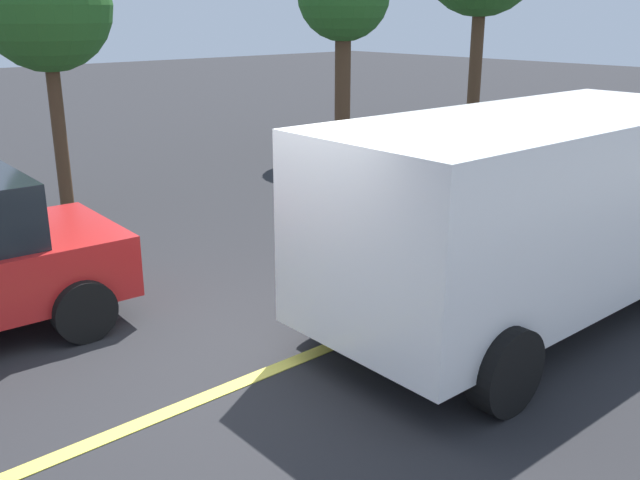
# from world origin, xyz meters

# --- Properties ---
(ground_plane) EXTENTS (80.00, 80.00, 0.00)m
(ground_plane) POSITION_xyz_m (0.00, 0.00, 0.00)
(ground_plane) COLOR #262628
(lane_marking_centre) EXTENTS (28.00, 0.16, 0.01)m
(lane_marking_centre) POSITION_xyz_m (3.00, 0.00, 0.01)
(lane_marking_centre) COLOR #E0D14C
(white_van) EXTENTS (5.24, 2.35, 2.20)m
(white_van) POSITION_xyz_m (2.80, -0.86, 1.27)
(white_van) COLOR white
(white_van) RESTS_ON ground_plane
(car_white_approaching) EXTENTS (4.10, 2.63, 1.67)m
(car_white_approaching) POSITION_xyz_m (8.78, 0.80, 0.83)
(car_white_approaching) COLOR white
(car_white_approaching) RESTS_ON ground_plane
(tree_centre_verge) EXTENTS (2.06, 2.06, 4.30)m
(tree_centre_verge) POSITION_xyz_m (0.98, 6.83, 3.24)
(tree_centre_verge) COLOR #513823
(tree_centre_verge) RESTS_ON ground_plane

